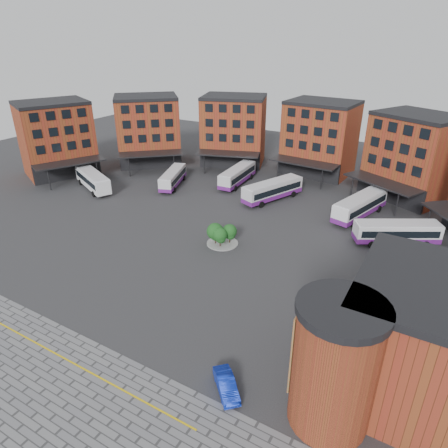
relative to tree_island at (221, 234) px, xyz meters
The scene contains 12 objects.
ground 11.90m from the tree_island, 99.66° to the right, with size 160.00×160.00×0.00m, color #28282B.
yellow_line 25.67m from the tree_island, 89.95° to the right, with size 26.00×0.15×0.02m, color gold.
main_building 28.03m from the tree_island, 104.22° to the left, with size 94.14×42.48×14.60m.
east_building 30.69m from the tree_island, 28.76° to the right, with size 17.40×15.40×10.60m.
tree_island is the anchor object (origin of this frame).
bus_a 32.41m from the tree_island, 168.06° to the left, with size 11.80×7.32×3.32m.
bus_b 25.35m from the tree_island, 141.71° to the left, with size 5.93×10.79×2.98m.
bus_c 24.75m from the tree_island, 113.14° to the left, with size 3.41×11.72×3.27m.
bus_d 18.70m from the tree_island, 91.66° to the left, with size 7.12×12.27×3.41m.
bus_e 23.89m from the tree_island, 53.14° to the left, with size 6.11×12.74×3.50m.
bus_f 24.35m from the tree_island, 31.03° to the left, with size 11.33×8.06×3.25m.
blue_car 25.05m from the tree_island, 58.42° to the right, with size 1.40×4.01×1.32m, color #0E27B6.
Camera 1 is at (26.82, -30.27, 26.81)m, focal length 32.00 mm.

